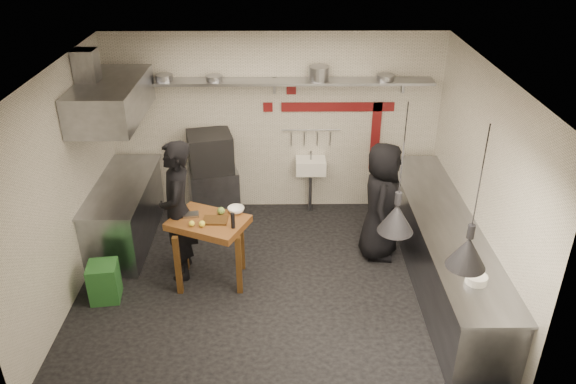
{
  "coord_description": "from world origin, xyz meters",
  "views": [
    {
      "loc": [
        0.12,
        -5.95,
        4.49
      ],
      "look_at": [
        0.18,
        0.3,
        1.18
      ],
      "focal_mm": 35.0,
      "sensor_mm": 36.0,
      "label": 1
    }
  ],
  "objects_px": {
    "combi_oven": "(210,152)",
    "prep_table": "(210,251)",
    "chef_left": "(178,211)",
    "green_bin": "(104,282)",
    "chef_right": "(381,202)",
    "oven_stand": "(214,191)"
  },
  "relations": [
    {
      "from": "green_bin",
      "to": "prep_table",
      "type": "bearing_deg",
      "value": 15.71
    },
    {
      "from": "combi_oven",
      "to": "prep_table",
      "type": "relative_size",
      "value": 0.69
    },
    {
      "from": "prep_table",
      "to": "chef_left",
      "type": "distance_m",
      "value": 0.66
    },
    {
      "from": "prep_table",
      "to": "chef_left",
      "type": "relative_size",
      "value": 0.49
    },
    {
      "from": "oven_stand",
      "to": "prep_table",
      "type": "bearing_deg",
      "value": -98.92
    },
    {
      "from": "chef_right",
      "to": "combi_oven",
      "type": "bearing_deg",
      "value": 76.43
    },
    {
      "from": "prep_table",
      "to": "chef_left",
      "type": "xyz_separation_m",
      "value": [
        -0.4,
        0.18,
        0.49
      ]
    },
    {
      "from": "oven_stand",
      "to": "combi_oven",
      "type": "height_order",
      "value": "combi_oven"
    },
    {
      "from": "combi_oven",
      "to": "prep_table",
      "type": "distance_m",
      "value": 1.83
    },
    {
      "from": "prep_table",
      "to": "chef_right",
      "type": "distance_m",
      "value": 2.37
    },
    {
      "from": "oven_stand",
      "to": "chef_right",
      "type": "distance_m",
      "value": 2.7
    },
    {
      "from": "prep_table",
      "to": "chef_right",
      "type": "xyz_separation_m",
      "value": [
        2.26,
        0.59,
        0.38
      ]
    },
    {
      "from": "green_bin",
      "to": "chef_right",
      "type": "height_order",
      "value": "chef_right"
    },
    {
      "from": "oven_stand",
      "to": "chef_left",
      "type": "bearing_deg",
      "value": -112.97
    },
    {
      "from": "green_bin",
      "to": "chef_right",
      "type": "xyz_separation_m",
      "value": [
        3.55,
        0.96,
        0.59
      ]
    },
    {
      "from": "green_bin",
      "to": "chef_left",
      "type": "height_order",
      "value": "chef_left"
    },
    {
      "from": "oven_stand",
      "to": "chef_right",
      "type": "relative_size",
      "value": 0.48
    },
    {
      "from": "prep_table",
      "to": "combi_oven",
      "type": "bearing_deg",
      "value": 118.96
    },
    {
      "from": "prep_table",
      "to": "chef_right",
      "type": "height_order",
      "value": "chef_right"
    },
    {
      "from": "green_bin",
      "to": "chef_left",
      "type": "distance_m",
      "value": 1.25
    },
    {
      "from": "green_bin",
      "to": "oven_stand",
      "type": "bearing_deg",
      "value": 61.5
    },
    {
      "from": "chef_left",
      "to": "green_bin",
      "type": "bearing_deg",
      "value": -66.23
    }
  ]
}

